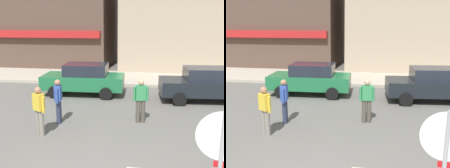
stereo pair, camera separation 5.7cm
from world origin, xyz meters
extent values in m
cube|color=#A89E8C|center=(0.00, 12.17, 0.07)|extent=(80.00, 4.00, 0.15)
cylinder|color=red|center=(2.24, -0.19, 1.87)|extent=(0.75, 0.12, 0.76)
cylinder|color=white|center=(2.24, -0.21, 1.87)|extent=(0.81, 0.12, 0.82)
cube|color=red|center=(2.24, -0.20, 1.39)|extent=(0.20, 0.04, 0.11)
cube|color=#1E6B3D|center=(-2.24, 8.27, 0.67)|extent=(4.06, 1.85, 0.66)
cube|color=#1E232D|center=(-2.09, 8.28, 1.28)|extent=(2.13, 1.47, 0.56)
cylinder|color=black|center=(-3.45, 7.38, 0.30)|extent=(0.61, 0.20, 0.60)
cylinder|color=black|center=(-3.51, 9.08, 0.30)|extent=(0.61, 0.20, 0.60)
cylinder|color=black|center=(-0.97, 7.47, 0.30)|extent=(0.61, 0.20, 0.60)
cylinder|color=black|center=(-1.03, 9.17, 0.30)|extent=(0.61, 0.20, 0.60)
cube|color=black|center=(3.53, 8.02, 0.67)|extent=(4.12, 2.01, 0.66)
cube|color=#1E232D|center=(3.68, 8.03, 1.28)|extent=(2.18, 1.55, 0.56)
cylinder|color=black|center=(2.36, 7.07, 0.30)|extent=(0.61, 0.23, 0.60)
cylinder|color=black|center=(2.23, 8.77, 0.30)|extent=(0.61, 0.23, 0.60)
cylinder|color=#4C473D|center=(0.68, 4.90, 0.42)|extent=(0.16, 0.16, 0.85)
cylinder|color=#4C473D|center=(0.85, 4.93, 0.42)|extent=(0.16, 0.16, 0.85)
cube|color=#338C51|center=(0.77, 4.92, 1.12)|extent=(0.39, 0.28, 0.54)
sphere|color=tan|center=(0.77, 4.92, 1.50)|extent=(0.22, 0.22, 0.22)
cylinder|color=#338C51|center=(0.54, 4.88, 1.07)|extent=(0.10, 0.10, 0.52)
cylinder|color=#338C51|center=(0.99, 4.95, 1.07)|extent=(0.10, 0.10, 0.52)
cylinder|color=gray|center=(-2.31, 3.27, 0.42)|extent=(0.16, 0.16, 0.85)
cylinder|color=gray|center=(-2.46, 3.36, 0.42)|extent=(0.16, 0.16, 0.85)
cube|color=gold|center=(-2.39, 3.31, 1.12)|extent=(0.42, 0.37, 0.54)
sphere|color=#9E7051|center=(-2.39, 3.31, 1.50)|extent=(0.22, 0.22, 0.22)
cylinder|color=gold|center=(-2.19, 3.19, 1.07)|extent=(0.12, 0.12, 0.52)
cylinder|color=gold|center=(-2.58, 3.43, 1.07)|extent=(0.12, 0.12, 0.52)
cylinder|color=#2D334C|center=(-2.14, 4.33, 0.42)|extent=(0.16, 0.16, 0.85)
cylinder|color=#2D334C|center=(-2.16, 4.51, 0.42)|extent=(0.16, 0.16, 0.85)
cube|color=#3351A8|center=(-2.15, 4.42, 1.12)|extent=(0.27, 0.39, 0.54)
sphere|color=#9E7051|center=(-2.15, 4.42, 1.50)|extent=(0.22, 0.22, 0.22)
cylinder|color=#3351A8|center=(-2.11, 4.19, 1.07)|extent=(0.10, 0.10, 0.52)
cylinder|color=#3351A8|center=(-2.19, 4.65, 1.07)|extent=(0.10, 0.10, 0.52)
cube|color=brown|center=(-6.72, 19.13, 4.01)|extent=(8.85, 9.91, 8.02)
cube|color=#B21E1E|center=(-6.72, 14.02, 2.70)|extent=(8.41, 0.40, 0.50)
cube|color=tan|center=(3.18, 17.44, 3.23)|extent=(8.85, 7.40, 6.45)
camera|label=1|loc=(1.11, -4.15, 3.60)|focal=42.00mm
camera|label=2|loc=(1.16, -4.14, 3.60)|focal=42.00mm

